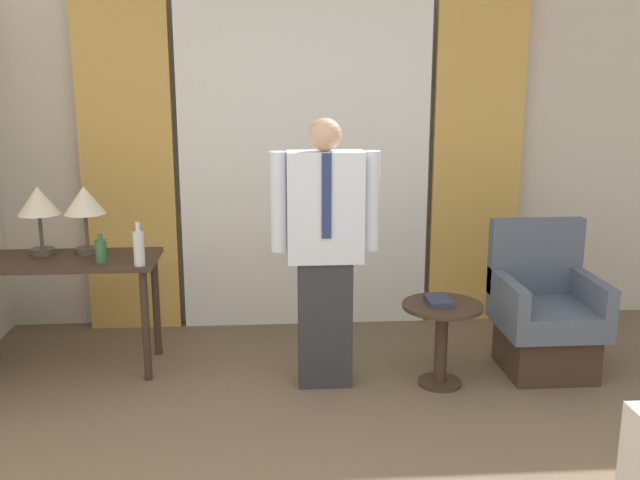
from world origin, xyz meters
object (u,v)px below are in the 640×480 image
Objects in this scene: bottle_by_lamp at (101,251)px; armchair at (544,318)px; person at (325,245)px; side_table at (442,330)px; book at (438,300)px; table_lamp_left at (38,204)px; bottle_near_edge at (139,248)px; table_lamp_right at (85,204)px; desk at (62,276)px.

bottle_by_lamp is 0.19× the size of armchair.
side_table is at bearing -5.21° from person.
book is (0.70, -0.04, -0.35)m from person.
table_lamp_left is 0.27× the size of person.
bottle_near_edge is at bearing 172.87° from person.
table_lamp_left reaches higher than side_table.
person is 1.71× the size of armchair.
side_table is (2.11, -0.30, -0.47)m from bottle_by_lamp.
table_lamp_left reaches higher than bottle_near_edge.
person is at bearing -14.64° from table_lamp_left.
table_lamp_right is 2.08× the size of book.
desk is 2.31× the size of side_table.
book is at bearing -11.48° from table_lamp_left.
table_lamp_right is 0.38m from bottle_by_lamp.
bottle_near_edge is at bearing -40.43° from table_lamp_right.
armchair is (1.45, 0.13, -0.55)m from person.
book is at bearing 125.89° from side_table.
side_table is 2.45× the size of book.
book is (1.83, -0.18, -0.32)m from bottle_near_edge.
person is at bearing -174.95° from armchair.
desk is 1.73m from person.
table_lamp_left is at bearing 151.03° from bottle_by_lamp.
desk is 0.62m from bottle_near_edge.
person is 1.56m from armchair.
bottle_near_edge is at bearing -20.52° from bottle_by_lamp.
table_lamp_left is 0.29m from table_lamp_right.
table_lamp_right is 2.42m from side_table.
table_lamp_left is 2.63m from book.
bottle_near_edge is at bearing 174.44° from book.
desk is at bearing 158.61° from bottle_near_edge.
armchair is (2.98, -0.35, -0.74)m from table_lamp_right.
table_lamp_left is at bearing 154.01° from bottle_near_edge.
table_lamp_left is 2.46× the size of bottle_by_lamp.
person is 7.69× the size of book.
bottle_by_lamp is 2.12m from book.
desk reaches higher than side_table.
table_lamp_right reaches higher than bottle_near_edge.
person reaches higher than table_lamp_right.
bottle_by_lamp is 0.85× the size of book.
table_lamp_right reaches higher than book.
table_lamp_left is 3.37m from armchair.
book is at bearing -5.56° from bottle_near_edge.
person reaches higher than side_table.
desk is 2.45m from side_table.
book is (2.09, -0.27, -0.29)m from bottle_by_lamp.
bottle_near_edge is at bearing -21.39° from desk.
bottle_near_edge is 2.64m from armchair.
table_lamp_right is 2.46× the size of bottle_by_lamp.
desk is at bearing 168.10° from person.
bottle_near_edge is 1.94m from side_table.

